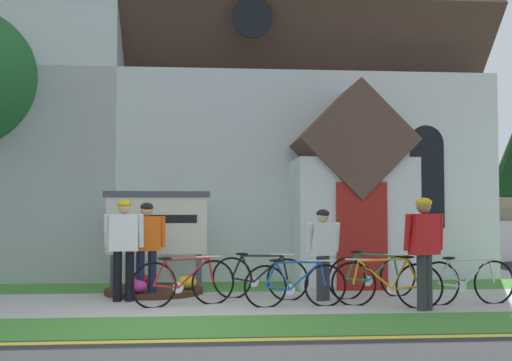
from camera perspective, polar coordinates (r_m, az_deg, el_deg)
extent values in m
plane|color=#2B2B2D|center=(12.70, -7.09, -9.76)|extent=(140.00, 140.00, 0.00)
cube|color=#A8A59E|center=(10.62, 0.87, -11.18)|extent=(32.00, 2.52, 0.01)
cube|color=#427F33|center=(8.64, 2.19, -13.19)|extent=(32.00, 1.52, 0.01)
cube|color=#427F33|center=(12.69, -0.05, -9.77)|extent=(24.00, 1.66, 0.01)
cube|color=yellow|center=(7.76, 3.01, -14.43)|extent=(28.00, 0.16, 0.01)
cube|color=silver|center=(18.43, -1.50, -0.28)|extent=(11.15, 10.03, 4.66)
cube|color=brown|center=(19.00, -1.48, 11.69)|extent=(11.65, 10.21, 10.21)
cube|color=silver|center=(15.56, -16.94, 12.33)|extent=(2.63, 2.63, 11.13)
cube|color=silver|center=(12.93, 8.86, -3.84)|extent=(2.40, 1.60, 2.60)
cube|color=brown|center=(13.00, 8.81, 3.45)|extent=(2.40, 1.80, 2.40)
cube|color=maroon|center=(12.15, 9.77, -5.10)|extent=(1.00, 0.06, 2.10)
cube|color=black|center=(14.23, 15.55, -0.44)|extent=(0.76, 0.06, 1.90)
cone|color=black|center=(14.29, 15.51, 3.37)|extent=(0.80, 0.06, 0.80)
cylinder|color=black|center=(14.02, -0.32, 14.83)|extent=(0.90, 0.06, 0.90)
cube|color=#474C56|center=(12.35, -13.04, -8.31)|extent=(0.12, 0.12, 0.69)
cube|color=#474C56|center=(12.31, -5.33, -8.38)|extent=(0.12, 0.12, 0.69)
cube|color=silver|center=(12.24, -9.16, -4.15)|extent=(1.96, 0.18, 1.12)
cube|color=#474C56|center=(12.24, -9.14, -1.26)|extent=(2.08, 0.23, 0.12)
cube|color=black|center=(12.20, -9.16, -3.53)|extent=(1.56, 0.09, 0.16)
cylinder|color=#382319|center=(11.80, -9.41, -10.06)|extent=(1.82, 1.82, 0.10)
ellipsoid|color=gold|center=(11.62, -6.40, -9.35)|extent=(0.36, 0.36, 0.24)
ellipsoid|color=red|center=(12.20, -10.67, -9.00)|extent=(0.36, 0.36, 0.24)
ellipsoid|color=#CC338C|center=(11.18, -10.97, -9.59)|extent=(0.36, 0.36, 0.24)
torus|color=black|center=(10.65, 16.55, -9.16)|extent=(0.74, 0.11, 0.74)
torus|color=black|center=(11.13, 21.17, -8.80)|extent=(0.74, 0.11, 0.74)
cylinder|color=#B7B7BC|center=(10.94, 19.63, -8.05)|extent=(0.54, 0.09, 0.47)
cylinder|color=#B7B7BC|center=(10.87, 19.11, -6.93)|extent=(0.74, 0.11, 0.04)
cylinder|color=#B7B7BC|center=(10.77, 17.92, -8.17)|extent=(0.25, 0.06, 0.46)
cylinder|color=#B7B7BC|center=(10.75, 17.51, -9.23)|extent=(0.40, 0.08, 0.09)
cylinder|color=#B7B7BC|center=(10.67, 16.97, -8.09)|extent=(0.21, 0.06, 0.40)
cylinder|color=#B7B7BC|center=(11.09, 20.97, -7.82)|extent=(0.12, 0.05, 0.40)
ellipsoid|color=black|center=(10.69, 17.38, -6.87)|extent=(0.25, 0.10, 0.05)
cylinder|color=silver|center=(11.05, 20.78, -6.72)|extent=(0.44, 0.07, 0.03)
cylinder|color=silver|center=(10.84, 18.45, -9.30)|extent=(0.18, 0.04, 0.18)
torus|color=black|center=(11.01, 8.41, -8.99)|extent=(0.74, 0.24, 0.76)
torus|color=black|center=(11.55, 12.99, -8.65)|extent=(0.74, 0.24, 0.76)
cylinder|color=#19723F|center=(11.34, 11.48, -7.96)|extent=(0.55, 0.19, 0.46)
cylinder|color=#19723F|center=(11.26, 10.97, -6.76)|extent=(0.76, 0.25, 0.10)
cylinder|color=#19723F|center=(11.14, 9.77, -7.92)|extent=(0.26, 0.11, 0.50)
cylinder|color=#19723F|center=(11.11, 9.36, -9.06)|extent=(0.42, 0.15, 0.09)
cylinder|color=#19723F|center=(11.03, 8.83, -7.84)|extent=(0.22, 0.10, 0.45)
cylinder|color=#19723F|center=(11.50, 12.81, -7.73)|extent=(0.12, 0.07, 0.38)
ellipsoid|color=black|center=(11.06, 9.25, -6.54)|extent=(0.25, 0.14, 0.05)
cylinder|color=silver|center=(11.46, 12.62, -6.71)|extent=(0.43, 0.15, 0.03)
cylinder|color=silver|center=(11.22, 10.30, -9.13)|extent=(0.18, 0.07, 0.18)
torus|color=black|center=(10.11, -9.44, -9.56)|extent=(0.73, 0.28, 0.75)
torus|color=black|center=(10.40, -3.99, -9.39)|extent=(0.73, 0.28, 0.75)
cylinder|color=#A51E19|center=(10.27, -5.80, -8.48)|extent=(0.53, 0.21, 0.49)
cylinder|color=#A51E19|center=(10.22, -6.39, -7.24)|extent=(0.72, 0.27, 0.05)
cylinder|color=#A51E19|center=(10.16, -7.82, -8.57)|extent=(0.25, 0.12, 0.46)
cylinder|color=#A51E19|center=(10.16, -8.33, -9.69)|extent=(0.40, 0.16, 0.09)
cylinder|color=#A51E19|center=(10.11, -8.93, -8.44)|extent=(0.21, 0.10, 0.41)
cylinder|color=#A51E19|center=(10.36, -4.20, -8.28)|extent=(0.12, 0.07, 0.42)
ellipsoid|color=black|center=(10.11, -8.42, -7.15)|extent=(0.25, 0.15, 0.05)
cylinder|color=silver|center=(10.33, -4.40, -7.05)|extent=(0.43, 0.17, 0.03)
cylinder|color=silver|center=(10.22, -7.22, -9.80)|extent=(0.18, 0.08, 0.18)
torus|color=black|center=(10.01, 0.87, -9.81)|extent=(0.71, 0.08, 0.70)
torus|color=black|center=(10.21, 6.43, -9.65)|extent=(0.71, 0.08, 0.70)
cylinder|color=#194CA5|center=(10.12, 4.57, -8.77)|extent=(0.54, 0.07, 0.46)
cylinder|color=#194CA5|center=(10.07, 3.95, -7.54)|extent=(0.73, 0.08, 0.04)
cylinder|color=#194CA5|center=(10.04, 2.51, -8.81)|extent=(0.25, 0.05, 0.46)
cylinder|color=#194CA5|center=(10.05, 2.00, -9.93)|extent=(0.40, 0.06, 0.09)
cylinder|color=#194CA5|center=(10.00, 1.38, -8.69)|extent=(0.21, 0.05, 0.40)
cylinder|color=#194CA5|center=(10.18, 6.21, -8.58)|extent=(0.12, 0.04, 0.39)
ellipsoid|color=black|center=(10.00, 1.89, -7.40)|extent=(0.24, 0.09, 0.05)
cylinder|color=silver|center=(10.15, 5.99, -7.39)|extent=(0.44, 0.06, 0.03)
cylinder|color=silver|center=(10.09, 3.12, -10.04)|extent=(0.18, 0.03, 0.18)
torus|color=black|center=(11.07, -2.23, -9.01)|extent=(0.71, 0.29, 0.74)
torus|color=black|center=(10.80, 2.93, -9.16)|extent=(0.71, 0.29, 0.74)
cylinder|color=black|center=(10.86, 1.14, -8.17)|extent=(0.53, 0.22, 0.49)
cylinder|color=black|center=(10.87, 0.57, -6.97)|extent=(0.71, 0.29, 0.05)
cylinder|color=black|center=(10.96, -0.76, -8.16)|extent=(0.25, 0.12, 0.47)
cylinder|color=black|center=(11.01, -1.22, -9.18)|extent=(0.39, 0.18, 0.09)
cylinder|color=black|center=(11.02, -1.78, -7.99)|extent=(0.21, 0.11, 0.41)
cylinder|color=black|center=(10.79, 2.71, -8.07)|extent=(0.12, 0.07, 0.42)
ellipsoid|color=black|center=(10.97, -1.32, -6.81)|extent=(0.25, 0.16, 0.05)
cylinder|color=silver|center=(10.78, 2.50, -6.86)|extent=(0.42, 0.18, 0.03)
cylinder|color=silver|center=(10.96, -0.20, -9.35)|extent=(0.18, 0.08, 0.18)
torus|color=black|center=(10.25, 14.86, -9.45)|extent=(0.70, 0.31, 0.74)
torus|color=black|center=(10.34, 9.01, -9.44)|extent=(0.70, 0.31, 0.74)
cylinder|color=orange|center=(10.27, 10.98, -8.55)|extent=(0.54, 0.24, 0.46)
cylinder|color=orange|center=(10.24, 11.61, -7.20)|extent=(0.73, 0.32, 0.09)
cylinder|color=orange|center=(10.24, 13.14, -8.41)|extent=(0.26, 0.13, 0.50)
cylinder|color=orange|center=(10.26, 13.68, -9.60)|extent=(0.40, 0.19, 0.09)
cylinder|color=orange|center=(10.23, 14.31, -8.25)|extent=(0.22, 0.11, 0.45)
cylinder|color=orange|center=(10.31, 9.23, -8.39)|extent=(0.12, 0.08, 0.39)
ellipsoid|color=black|center=(10.21, 13.77, -6.88)|extent=(0.25, 0.16, 0.05)
cylinder|color=silver|center=(10.28, 9.45, -7.22)|extent=(0.42, 0.19, 0.03)
cylinder|color=silver|center=(10.28, 12.51, -9.75)|extent=(0.17, 0.08, 0.18)
cylinder|color=#2D2D33|center=(10.09, 15.58, -9.08)|extent=(0.15, 0.15, 0.87)
cylinder|color=#2D2D33|center=(10.01, 15.08, -9.14)|extent=(0.15, 0.15, 0.87)
cube|color=red|center=(9.99, 15.28, -4.81)|extent=(0.53, 0.37, 0.64)
sphere|color=#936B51|center=(9.98, 15.25, -2.34)|extent=(0.23, 0.23, 0.23)
ellipsoid|color=gold|center=(9.98, 15.24, -1.99)|extent=(0.32, 0.35, 0.16)
cylinder|color=red|center=(10.16, 16.67, -4.58)|extent=(0.09, 0.16, 0.58)
cylinder|color=red|center=(9.82, 13.83, -4.68)|extent=(0.09, 0.21, 0.58)
cylinder|color=#191E38|center=(11.24, -9.57, -8.54)|extent=(0.15, 0.15, 0.84)
cylinder|color=#191E38|center=(11.19, -10.66, -8.56)|extent=(0.15, 0.15, 0.84)
cube|color=#E55914|center=(11.16, -10.09, -4.85)|extent=(0.51, 0.34, 0.61)
sphere|color=tan|center=(11.15, -10.07, -2.72)|extent=(0.22, 0.22, 0.22)
ellipsoid|color=black|center=(11.15, -10.07, -2.42)|extent=(0.30, 0.33, 0.15)
cylinder|color=#E55914|center=(11.19, -8.61, -4.70)|extent=(0.09, 0.14, 0.56)
cylinder|color=#E55914|center=(11.14, -11.57, -4.68)|extent=(0.09, 0.20, 0.56)
cylinder|color=black|center=(10.86, -12.70, -8.66)|extent=(0.15, 0.15, 0.86)
cylinder|color=black|center=(10.84, -11.60, -8.68)|extent=(0.15, 0.15, 0.86)
cube|color=silver|center=(10.80, -12.12, -4.73)|extent=(0.49, 0.21, 0.63)
sphere|color=tan|center=(10.79, -12.09, -2.47)|extent=(0.22, 0.22, 0.22)
ellipsoid|color=gold|center=(10.79, -12.09, -2.14)|extent=(0.24, 0.28, 0.16)
cylinder|color=silver|center=(10.87, -13.63, -4.54)|extent=(0.09, 0.22, 0.57)
cylinder|color=silver|center=(10.73, -10.58, -4.59)|extent=(0.09, 0.20, 0.57)
cylinder|color=#2D2D33|center=(10.75, 6.00, -9.00)|extent=(0.15, 0.15, 0.78)
cylinder|color=#2D2D33|center=(10.81, 6.44, -8.96)|extent=(0.15, 0.15, 0.78)
cube|color=silver|center=(10.73, 6.21, -5.39)|extent=(0.48, 0.37, 0.57)
sphere|color=tan|center=(10.71, 6.20, -3.34)|extent=(0.20, 0.20, 0.20)
ellipsoid|color=black|center=(10.71, 6.20, -3.04)|extent=(0.30, 0.32, 0.14)
cylinder|color=silver|center=(10.60, 4.91, -5.28)|extent=(0.09, 0.22, 0.52)
cylinder|color=silver|center=(10.86, 7.47, -5.20)|extent=(0.09, 0.24, 0.52)
ellipsoid|color=#847A5B|center=(90.44, 0.43, -3.55)|extent=(85.15, 42.95, 23.83)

